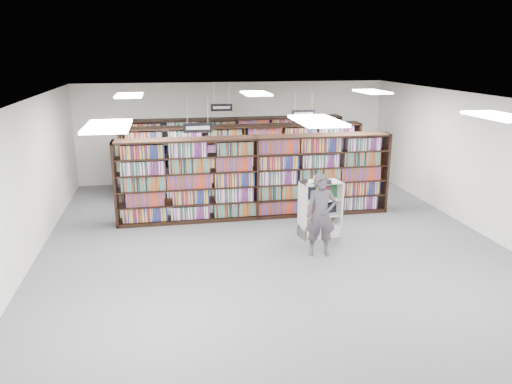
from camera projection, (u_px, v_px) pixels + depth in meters
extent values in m
plane|color=#525357|center=(272.00, 245.00, 11.08)|extent=(12.00, 12.00, 0.00)
cube|color=silver|center=(274.00, 99.00, 10.21)|extent=(10.00, 12.00, 0.10)
cube|color=white|center=(234.00, 132.00, 16.32)|extent=(10.00, 0.10, 3.20)
cube|color=white|center=(402.00, 317.00, 4.97)|extent=(10.00, 0.10, 3.20)
cube|color=white|center=(24.00, 186.00, 9.77)|extent=(0.10, 12.00, 3.20)
cube|color=white|center=(484.00, 166.00, 11.52)|extent=(0.10, 12.00, 3.20)
cube|color=black|center=(256.00, 178.00, 12.69)|extent=(7.00, 0.60, 2.10)
cube|color=maroon|center=(256.00, 178.00, 12.69)|extent=(6.88, 0.42, 1.98)
cube|color=black|center=(243.00, 161.00, 14.58)|extent=(7.00, 0.60, 2.10)
cube|color=maroon|center=(243.00, 161.00, 14.58)|extent=(6.88, 0.42, 1.98)
cube|color=black|center=(235.00, 150.00, 16.19)|extent=(7.00, 0.60, 2.10)
cube|color=maroon|center=(235.00, 150.00, 16.19)|extent=(6.88, 0.42, 1.98)
cylinder|color=#B2B2B7|center=(187.00, 110.00, 10.93)|extent=(0.01, 0.01, 0.58)
cylinder|color=#B2B2B7|center=(208.00, 109.00, 11.01)|extent=(0.01, 0.01, 0.58)
cube|color=black|center=(198.00, 128.00, 11.08)|extent=(0.65, 0.02, 0.22)
cube|color=white|center=(198.00, 128.00, 11.07)|extent=(0.52, 0.00, 0.08)
cylinder|color=#B2B2B7|center=(296.00, 99.00, 13.35)|extent=(0.01, 0.01, 0.58)
cylinder|color=#B2B2B7|center=(312.00, 99.00, 13.43)|extent=(0.01, 0.01, 0.58)
cube|color=black|center=(304.00, 114.00, 13.50)|extent=(0.65, 0.02, 0.22)
cube|color=white|center=(304.00, 114.00, 13.49)|extent=(0.52, 0.00, 0.08)
cylinder|color=#B2B2B7|center=(214.00, 94.00, 14.89)|extent=(0.01, 0.01, 0.58)
cylinder|color=#B2B2B7|center=(229.00, 94.00, 14.97)|extent=(0.01, 0.01, 0.58)
cube|color=black|center=(222.00, 107.00, 15.04)|extent=(0.65, 0.02, 0.22)
cube|color=white|center=(222.00, 108.00, 15.03)|extent=(0.52, 0.00, 0.08)
cube|color=white|center=(108.00, 126.00, 6.86)|extent=(0.60, 1.20, 0.04)
cube|color=white|center=(317.00, 121.00, 7.38)|extent=(0.60, 1.20, 0.04)
cube|color=white|center=(499.00, 116.00, 7.91)|extent=(0.60, 1.20, 0.04)
cube|color=white|center=(129.00, 95.00, 11.59)|extent=(0.60, 1.20, 0.04)
cube|color=white|center=(256.00, 93.00, 12.11)|extent=(0.60, 1.20, 0.04)
cube|color=white|center=(372.00, 92.00, 12.64)|extent=(0.60, 1.20, 0.04)
cube|color=silver|center=(319.00, 230.00, 11.61)|extent=(0.99, 0.59, 0.28)
cube|color=silver|center=(302.00, 211.00, 11.33)|extent=(0.10, 0.47, 1.31)
cube|color=silver|center=(338.00, 207.00, 11.60)|extent=(0.10, 0.47, 1.31)
cube|color=silver|center=(316.00, 206.00, 11.67)|extent=(0.93, 0.15, 1.31)
cube|color=silver|center=(321.00, 182.00, 11.29)|extent=(0.99, 0.59, 0.03)
cube|color=silver|center=(320.00, 215.00, 11.50)|extent=(0.90, 0.54, 0.02)
cube|color=silver|center=(321.00, 199.00, 11.40)|extent=(0.90, 0.54, 0.02)
cube|color=black|center=(306.00, 194.00, 11.30)|extent=(0.19, 0.09, 0.28)
cube|color=#171937|center=(313.00, 193.00, 11.35)|extent=(0.19, 0.09, 0.28)
cube|color=gold|center=(320.00, 192.00, 11.41)|extent=(0.19, 0.09, 0.28)
cube|color=maroon|center=(327.00, 192.00, 11.46)|extent=(0.19, 0.09, 0.28)
cube|color=#1E4F2D|center=(334.00, 191.00, 11.51)|extent=(0.19, 0.09, 0.28)
cube|color=gold|center=(306.00, 210.00, 11.41)|extent=(0.21, 0.08, 0.26)
cube|color=maroon|center=(315.00, 209.00, 11.48)|extent=(0.21, 0.08, 0.26)
cube|color=#1E4F2D|center=(324.00, 208.00, 11.54)|extent=(0.21, 0.08, 0.26)
cube|color=black|center=(332.00, 207.00, 11.61)|extent=(0.21, 0.08, 0.26)
cube|color=black|center=(317.00, 182.00, 11.25)|extent=(0.74, 0.55, 0.02)
cube|color=white|center=(310.00, 181.00, 11.22)|extent=(0.38, 0.42, 0.06)
cube|color=white|center=(323.00, 181.00, 11.28)|extent=(0.38, 0.42, 0.08)
cylinder|color=white|center=(316.00, 179.00, 11.23)|extent=(0.19, 0.35, 0.10)
imported|color=#443F49|center=(321.00, 215.00, 10.34)|extent=(0.68, 0.49, 1.75)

